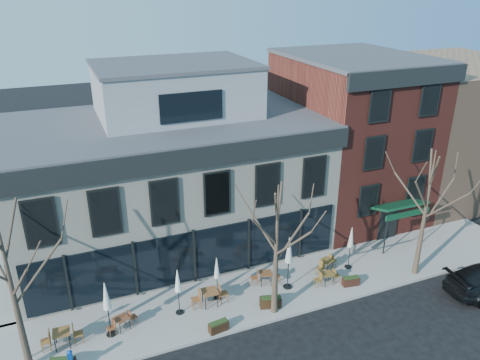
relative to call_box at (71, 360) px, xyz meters
name	(u,v)px	position (x,y,z in m)	size (l,w,h in m)	color
ground	(195,284)	(6.79, 4.20, -0.77)	(120.00, 120.00, 0.00)	black
sidewalk_front	(264,292)	(10.04, 2.05, -0.70)	(33.50, 4.70, 0.15)	gray
corner_building	(169,174)	(6.86, 9.27, 3.95)	(18.39, 10.39, 11.10)	silver
red_brick_building	(349,136)	(19.79, 9.18, 4.86)	(8.20, 11.78, 11.18)	maroon
bg_building	(447,125)	(29.79, 10.20, 4.23)	(12.00, 12.00, 10.00)	#8C664C
tree_corner	(12,289)	(-1.70, 1.00, 3.47)	(3.93, 3.98, 7.92)	#382B21
tree_mid	(276,250)	(9.80, 0.30, 3.02)	(3.50, 3.55, 7.04)	#382B21
tree_right	(425,213)	(18.80, 0.30, 3.25)	(3.72, 3.77, 7.48)	#382B21
call_box	(71,360)	(0.00, 0.00, 0.00)	(0.23, 0.23, 1.18)	#0C3E9D
cafe_set_0	(62,337)	(-0.28, 1.77, -0.11)	(1.90, 0.79, 1.00)	brown
cafe_set_1	(122,322)	(2.44, 1.86, -0.20)	(1.61, 0.91, 0.83)	brown
cafe_set_2	(210,296)	(6.94, 2.03, -0.09)	(1.99, 0.83, 1.04)	brown
cafe_set_3	(266,277)	(10.37, 2.58, -0.17)	(1.71, 0.91, 0.88)	brown
cafe_set_4	(327,277)	(13.52, 1.30, -0.20)	(1.58, 0.64, 0.83)	brown
cafe_set_5	(326,264)	(14.15, 2.40, -0.18)	(1.67, 1.00, 0.87)	brown
umbrella_0	(106,299)	(1.86, 1.69, 1.45)	(0.47, 0.47, 2.94)	black
umbrella_1	(178,283)	(5.30, 1.99, 1.20)	(0.41, 0.41, 2.58)	black
umbrella_2	(217,270)	(7.48, 2.40, 1.13)	(0.40, 0.40, 2.48)	black
umbrella_3	(289,253)	(11.35, 1.84, 1.59)	(0.50, 0.50, 3.13)	black
umbrella_4	(351,239)	(15.54, 2.21, 1.25)	(0.43, 0.43, 2.66)	black
planter_1	(219,326)	(6.69, 0.00, -0.36)	(1.01, 0.51, 0.54)	black
planter_2	(270,302)	(9.77, 0.69, -0.32)	(1.17, 0.71, 0.61)	black
planter_3	(351,281)	(14.68, 0.70, -0.36)	(0.98, 0.51, 0.52)	black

